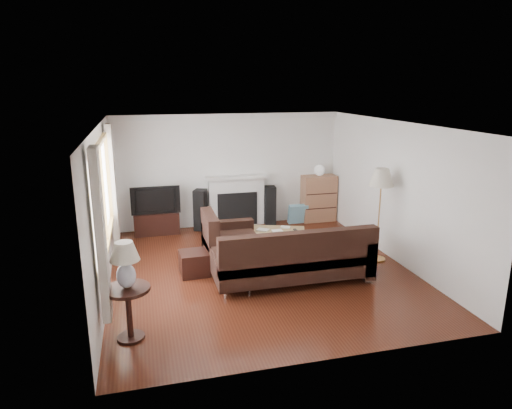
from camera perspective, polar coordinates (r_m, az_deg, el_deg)
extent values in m
cube|color=#481C10|center=(7.97, 0.54, -8.21)|extent=(5.10, 5.60, 0.04)
cube|color=white|center=(7.36, 0.59, 10.01)|extent=(5.10, 5.60, 0.04)
cube|color=white|center=(10.19, -3.44, 4.25)|extent=(5.00, 0.04, 2.50)
cube|color=white|center=(5.09, 8.64, -6.94)|extent=(5.00, 0.04, 2.50)
cube|color=white|center=(7.35, -18.62, -0.70)|extent=(0.04, 5.50, 2.50)
cube|color=white|center=(8.54, 17.00, 1.54)|extent=(0.04, 5.50, 2.50)
cube|color=olive|center=(7.08, -18.52, 1.24)|extent=(0.12, 2.74, 1.54)
cube|color=beige|center=(5.65, -18.84, -3.72)|extent=(0.10, 0.35, 2.10)
cube|color=beige|center=(8.59, -17.48, 2.61)|extent=(0.10, 0.35, 2.10)
cube|color=white|center=(10.26, -2.44, 0.48)|extent=(1.40, 0.26, 1.15)
cube|color=black|center=(10.01, -12.31, -2.24)|extent=(0.94, 0.42, 0.47)
imported|color=black|center=(9.87, -12.48, 0.69)|extent=(1.02, 0.13, 0.58)
cube|color=black|center=(10.05, -6.95, -0.66)|extent=(0.35, 0.38, 0.90)
cube|color=black|center=(10.38, 1.75, -0.11)|extent=(0.28, 0.32, 0.88)
cube|color=#9D6849|center=(10.72, 7.83, 0.78)|extent=(0.78, 0.37, 1.08)
sphere|color=white|center=(10.58, 7.95, 4.25)|extent=(0.25, 0.25, 0.25)
cube|color=black|center=(7.44, 4.50, -6.29)|extent=(2.76, 2.02, 0.89)
cube|color=olive|center=(8.79, 2.50, -4.49)|extent=(1.22, 0.91, 0.42)
cube|color=black|center=(7.81, -7.74, -7.29)|extent=(0.49, 0.49, 0.40)
cube|color=#B88140|center=(8.43, 15.12, -1.30)|extent=(0.58, 0.58, 1.70)
cube|color=black|center=(6.06, -15.57, -12.96)|extent=(0.56, 0.56, 0.70)
cube|color=silver|center=(5.80, -16.01, -7.32)|extent=(0.36, 0.36, 0.58)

